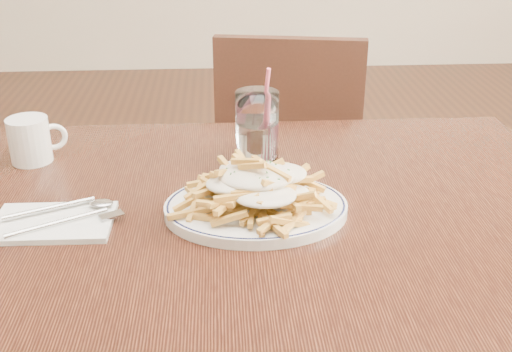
{
  "coord_description": "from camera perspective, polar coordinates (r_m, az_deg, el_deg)",
  "views": [
    {
      "loc": [
        -0.04,
        -0.98,
        1.27
      ],
      "look_at": [
        0.01,
        -0.04,
        0.82
      ],
      "focal_mm": 45.0,
      "sensor_mm": 36.0,
      "label": 1
    }
  ],
  "objects": [
    {
      "name": "coffee_mug",
      "position": [
        1.33,
        -19.39,
        3.04
      ],
      "size": [
        0.11,
        0.08,
        0.09
      ],
      "color": "white",
      "rests_on": "table"
    },
    {
      "name": "napkin",
      "position": [
        1.09,
        -17.59,
        -3.97
      ],
      "size": [
        0.19,
        0.13,
        0.01
      ],
      "primitive_type": "cube",
      "rotation": [
        0.0,
        0.0,
        -0.01
      ],
      "color": "silver",
      "rests_on": "table"
    },
    {
      "name": "fries_plate",
      "position": [
        1.07,
        -0.0,
        -2.87
      ],
      "size": [
        0.32,
        0.28,
        0.02
      ],
      "color": "white",
      "rests_on": "table"
    },
    {
      "name": "chair_far",
      "position": [
        1.93,
        2.96,
        1.82
      ],
      "size": [
        0.47,
        0.47,
        0.88
      ],
      "color": "black",
      "rests_on": "ground"
    },
    {
      "name": "loaded_fries",
      "position": [
        1.05,
        -0.0,
        -0.58
      ],
      "size": [
        0.28,
        0.25,
        0.07
      ],
      "color": "gold",
      "rests_on": "fries_plate"
    },
    {
      "name": "table",
      "position": [
        1.15,
        -0.7,
        -5.98
      ],
      "size": [
        1.2,
        0.8,
        0.75
      ],
      "color": "black",
      "rests_on": "ground"
    },
    {
      "name": "water_glass",
      "position": [
        1.26,
        0.11,
        4.13
      ],
      "size": [
        0.08,
        0.08,
        0.19
      ],
      "color": "white",
      "rests_on": "table"
    },
    {
      "name": "cutlery",
      "position": [
        1.09,
        -17.59,
        -3.44
      ],
      "size": [
        0.2,
        0.16,
        0.01
      ],
      "color": "silver",
      "rests_on": "napkin"
    }
  ]
}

